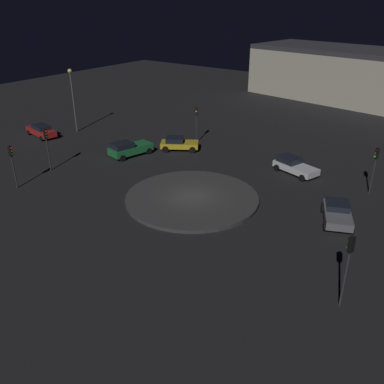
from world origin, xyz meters
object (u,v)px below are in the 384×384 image
car_grey (337,213)px  store_building (362,76)px  car_green (129,148)px  car_yellow (178,143)px  traffic_light_southwest (196,118)px  traffic_light_north (348,258)px  traffic_light_south (47,141)px  traffic_light_southeast (12,158)px  car_white (294,166)px  traffic_light_northwest (375,162)px  streetlamp_south (72,92)px  car_red (41,130)px

car_grey → store_building: size_ratio=0.12×
car_green → car_yellow: size_ratio=1.11×
car_grey → car_yellow: car_yellow is taller
traffic_light_southwest → traffic_light_north: bearing=17.3°
car_grey → car_yellow: (-5.54, -19.47, 0.03)m
traffic_light_north → traffic_light_south: size_ratio=1.07×
car_grey → store_building: (-40.71, -10.30, 3.28)m
car_yellow → traffic_light_southeast: (16.34, -5.40, 2.04)m
traffic_light_southwest → traffic_light_southeast: (19.41, -5.60, -0.18)m
traffic_light_north → car_grey: bearing=-48.5°
traffic_light_southeast → store_building: size_ratio=0.11×
car_green → traffic_light_southwest: traffic_light_southwest is taller
traffic_light_south → car_yellow: bearing=50.5°
car_white → car_yellow: bearing=-156.8°
car_green → traffic_light_north: traffic_light_north is taller
traffic_light_southwest → traffic_light_south: (15.10, -6.61, -0.02)m
traffic_light_south → car_grey: bearing=2.6°
car_grey → car_green: size_ratio=0.91×
car_green → traffic_light_northwest: size_ratio=1.19×
traffic_light_south → traffic_light_northwest: bearing=14.6°
streetlamp_south → store_building: size_ratio=0.21×
car_red → streetlamp_south: streetlamp_south is taller
car_white → traffic_light_south: (13.43, -19.37, 2.21)m
traffic_light_southwest → car_grey: bearing=31.5°
traffic_light_northwest → store_building: store_building is taller
car_white → traffic_light_south: 23.67m
car_white → traffic_light_northwest: bearing=13.5°
car_red → traffic_light_south: size_ratio=1.15×
car_green → traffic_light_north: bearing=-98.5°
car_white → traffic_light_southeast: (17.73, -18.37, 2.04)m
traffic_light_northwest → traffic_light_southeast: 30.82m
car_red → car_white: size_ratio=1.03×
traffic_light_north → store_building: store_building is taller
car_green → store_building: bearing=-4.1°
car_white → traffic_light_southwest: traffic_light_southwest is taller
car_grey → traffic_light_southwest: 21.23m
car_grey → car_red: bearing=-112.7°
car_grey → store_building: 42.12m
car_green → traffic_light_north: (10.18, 25.85, 2.31)m
traffic_light_south → traffic_light_north: bearing=-16.8°
traffic_light_southeast → car_green: bearing=51.0°
car_grey → car_red: (0.47, -35.76, 0.04)m
traffic_light_southeast → traffic_light_south: traffic_light_south is taller
traffic_light_north → traffic_light_southeast: (1.59, -28.17, -0.35)m
car_yellow → store_building: (-35.17, 9.17, 3.25)m
car_red → car_white: car_white is taller
traffic_light_southeast → traffic_light_north: bearing=-24.6°
car_grey → traffic_light_south: bearing=-99.4°
car_grey → traffic_light_northwest: bearing=150.9°
car_yellow → car_grey: bearing=-48.7°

